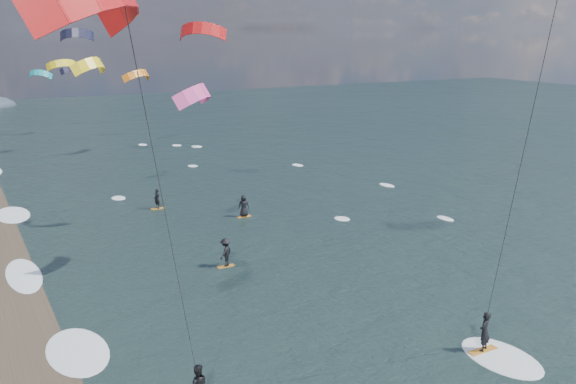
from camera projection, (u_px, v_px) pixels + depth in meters
name	position (u px, v px, depth m)	size (l,w,h in m)	color
kitesurfer_near_b	(158.00, 165.00, 17.22)	(6.91, 9.37, 15.91)	#C37822
far_kitesurfers	(220.00, 227.00, 44.16)	(6.59, 15.61, 1.81)	#C37822
bg_kite_field	(101.00, 63.00, 62.11)	(13.74, 61.22, 6.99)	#D83F8C
shoreline_surf	(64.00, 357.00, 28.43)	(2.40, 79.40, 0.11)	white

